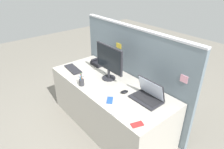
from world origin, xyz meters
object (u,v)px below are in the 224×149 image
(keyboard_main, at_px, (73,69))
(computer_mouse_right_hand, at_px, (81,76))
(desktop_monitor, at_px, (109,60))
(cell_phone_blue_case, at_px, (110,100))
(cell_phone_silver_slab, at_px, (117,112))
(cell_phone_red_case, at_px, (137,124))
(laptop, at_px, (148,94))
(desk_phone, at_px, (99,63))
(pen_cup, at_px, (82,82))
(computer_mouse_left_hand, at_px, (124,92))

(keyboard_main, bearing_deg, computer_mouse_right_hand, 1.27)
(desktop_monitor, bearing_deg, cell_phone_blue_case, -37.93)
(cell_phone_blue_case, bearing_deg, cell_phone_silver_slab, -64.04)
(desktop_monitor, height_order, computer_mouse_right_hand, desktop_monitor)
(computer_mouse_right_hand, relative_size, cell_phone_red_case, 0.79)
(computer_mouse_right_hand, bearing_deg, laptop, 28.83)
(desktop_monitor, bearing_deg, cell_phone_red_case, -22.48)
(desk_phone, height_order, cell_phone_blue_case, desk_phone)
(cell_phone_red_case, distance_m, cell_phone_silver_slab, 0.28)
(cell_phone_blue_case, distance_m, cell_phone_silver_slab, 0.23)
(laptop, xyz_separation_m, cell_phone_red_case, (0.23, -0.42, -0.06))
(pen_cup, bearing_deg, computer_mouse_left_hand, 32.32)
(cell_phone_red_case, bearing_deg, pen_cup, -160.35)
(desk_phone, xyz_separation_m, computer_mouse_left_hand, (0.89, -0.25, -0.02))
(cell_phone_blue_case, bearing_deg, cell_phone_red_case, -51.46)
(keyboard_main, bearing_deg, cell_phone_red_case, 0.55)
(pen_cup, relative_size, cell_phone_silver_slab, 1.25)
(desk_phone, xyz_separation_m, cell_phone_red_case, (1.41, -0.55, -0.03))
(desk_phone, bearing_deg, computer_mouse_left_hand, -15.50)
(computer_mouse_left_hand, bearing_deg, cell_phone_blue_case, -69.26)
(keyboard_main, relative_size, cell_phone_blue_case, 2.67)
(computer_mouse_right_hand, bearing_deg, computer_mouse_left_hand, 26.22)
(cell_phone_red_case, relative_size, cell_phone_silver_slab, 0.86)
(desktop_monitor, distance_m, laptop, 0.73)
(computer_mouse_left_hand, xyz_separation_m, cell_phone_red_case, (0.51, -0.30, -0.01))
(cell_phone_blue_case, bearing_deg, desk_phone, 105.71)
(computer_mouse_left_hand, xyz_separation_m, cell_phone_silver_slab, (0.23, -0.32, -0.01))
(computer_mouse_left_hand, bearing_deg, laptop, 42.33)
(desk_phone, relative_size, keyboard_main, 0.59)
(desk_phone, distance_m, computer_mouse_left_hand, 0.93)
(keyboard_main, distance_m, cell_phone_blue_case, 1.00)
(desk_phone, relative_size, computer_mouse_left_hand, 2.14)
(computer_mouse_right_hand, bearing_deg, desktop_monitor, 54.27)
(desktop_monitor, distance_m, cell_phone_blue_case, 0.61)
(cell_phone_silver_slab, bearing_deg, pen_cup, 170.16)
(desk_phone, xyz_separation_m, pen_cup, (0.39, -0.57, 0.02))
(computer_mouse_left_hand, height_order, cell_phone_red_case, computer_mouse_left_hand)
(keyboard_main, distance_m, cell_phone_silver_slab, 1.23)
(laptop, height_order, keyboard_main, laptop)
(computer_mouse_right_hand, distance_m, cell_phone_blue_case, 0.73)
(laptop, bearing_deg, pen_cup, -150.49)
(computer_mouse_right_hand, height_order, cell_phone_silver_slab, computer_mouse_right_hand)
(laptop, height_order, computer_mouse_right_hand, laptop)
(computer_mouse_right_hand, bearing_deg, keyboard_main, -172.89)
(keyboard_main, distance_m, pen_cup, 0.51)
(pen_cup, xyz_separation_m, cell_phone_silver_slab, (0.74, -0.00, -0.04))
(desk_phone, xyz_separation_m, keyboard_main, (-0.10, -0.42, -0.02))
(pen_cup, bearing_deg, desktop_monitor, 78.11)
(cell_phone_blue_case, bearing_deg, keyboard_main, 130.25)
(laptop, bearing_deg, desktop_monitor, -176.87)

